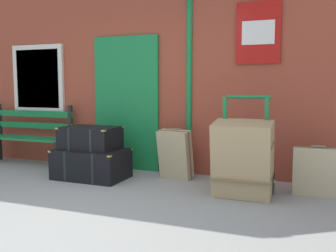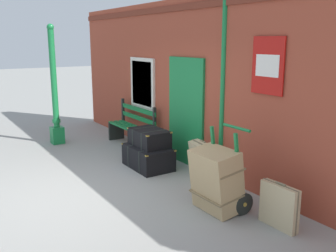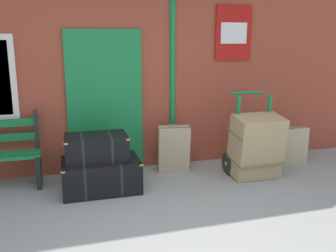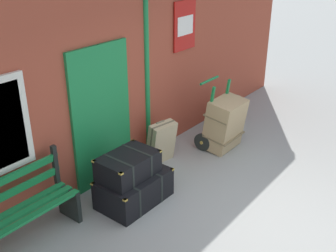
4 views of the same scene
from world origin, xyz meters
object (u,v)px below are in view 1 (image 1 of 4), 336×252
Objects in this scene: steamer_trunk_middle at (90,138)px; large_brown_trunk at (243,159)px; steamer_trunk_base at (91,164)px; platform_bench at (28,138)px; porters_trolley at (245,172)px; suitcase_umber at (317,172)px; suitcase_cream at (175,154)px.

large_brown_trunk reaches higher than steamer_trunk_middle.
platform_bench is at bearing 162.55° from steamer_trunk_base.
platform_bench is 3.78m from porters_trolley.
suitcase_umber is (3.03, 0.22, 0.08)m from steamer_trunk_base.
suitcase_umber reaches higher than steamer_trunk_base.
porters_trolley is at bearing -7.06° from platform_bench.
large_brown_trunk is at bearing -9.62° from platform_bench.
steamer_trunk_middle reaches higher than steamer_trunk_base.
suitcase_cream is 1.16× the size of suitcase_umber.
porters_trolley is 0.26m from large_brown_trunk.
suitcase_umber is at bearing 13.12° from porters_trolley.
platform_bench is at bearing 170.38° from large_brown_trunk.
porters_trolley reaches higher than suitcase_cream.
porters_trolley is 1.13m from suitcase_cream.
suitcase_umber is (0.83, 0.37, -0.17)m from large_brown_trunk.
large_brown_trunk is at bearing -5.14° from steamer_trunk_middle.
porters_trolley is 1.30× the size of large_brown_trunk.
suitcase_umber is at bearing 23.65° from large_brown_trunk.
steamer_trunk_middle reaches higher than suitcase_umber.
steamer_trunk_base is at bearing -179.37° from porters_trolley.
steamer_trunk_middle is (-0.04, 0.05, 0.37)m from steamer_trunk_base.
steamer_trunk_base is 1.40× the size of suitcase_cream.
large_brown_trunk is (3.75, -0.64, 0.02)m from platform_bench.
porters_trolley is at bearing 0.63° from steamer_trunk_base.
steamer_trunk_middle is 2.26m from porters_trolley.
platform_bench is 4.59m from suitcase_umber.
porters_trolley reaches higher than large_brown_trunk.
suitcase_cream is (1.13, 0.42, 0.15)m from steamer_trunk_base.
platform_bench is 1.95× the size of steamer_trunk_middle.
platform_bench is 1.32× the size of porters_trolley.
large_brown_trunk reaches higher than steamer_trunk_base.
platform_bench is 3.80m from large_brown_trunk.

